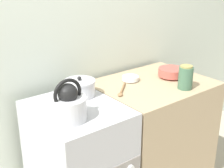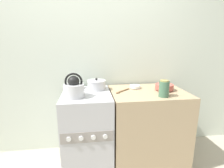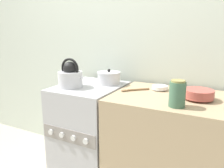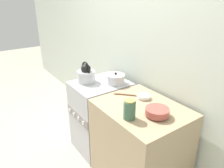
% 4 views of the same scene
% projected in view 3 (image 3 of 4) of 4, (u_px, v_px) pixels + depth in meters
% --- Properties ---
extents(wall_back, '(7.00, 0.06, 2.50)m').
position_uv_depth(wall_back, '(112.00, 42.00, 2.20)').
color(wall_back, silver).
rests_on(wall_back, ground_plane).
extents(stove, '(0.52, 0.66, 0.89)m').
position_uv_depth(stove, '(91.00, 132.00, 2.01)').
color(stove, '#B2B2B7').
rests_on(stove, ground_plane).
extents(counter, '(0.84, 0.68, 0.88)m').
position_uv_depth(counter, '(167.00, 150.00, 1.72)').
color(counter, tan).
rests_on(counter, ground_plane).
extents(kettle, '(0.25, 0.21, 0.25)m').
position_uv_depth(kettle, '(70.00, 76.00, 1.84)').
color(kettle, silver).
rests_on(kettle, stove).
extents(cooking_pot, '(0.21, 0.21, 0.14)m').
position_uv_depth(cooking_pot, '(109.00, 78.00, 1.96)').
color(cooking_pot, silver).
rests_on(cooking_pot, stove).
extents(enamel_bowl, '(0.21, 0.21, 0.07)m').
position_uv_depth(enamel_bowl, '(198.00, 94.00, 1.52)').
color(enamel_bowl, '#B75147').
rests_on(enamel_bowl, counter).
extents(small_ceramic_bowl, '(0.13, 0.13, 0.04)m').
position_uv_depth(small_ceramic_bowl, '(160.00, 87.00, 1.78)').
color(small_ceramic_bowl, white).
rests_on(small_ceramic_bowl, counter).
extents(storage_jar, '(0.10, 0.10, 0.17)m').
position_uv_depth(storage_jar, '(177.00, 94.00, 1.37)').
color(storage_jar, '#3F664C').
rests_on(storage_jar, counter).
extents(wooden_spoon, '(0.20, 0.18, 0.02)m').
position_uv_depth(wooden_spoon, '(133.00, 90.00, 1.76)').
color(wooden_spoon, olive).
rests_on(wooden_spoon, counter).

